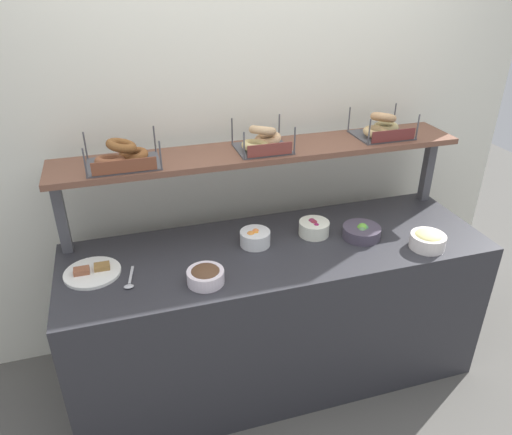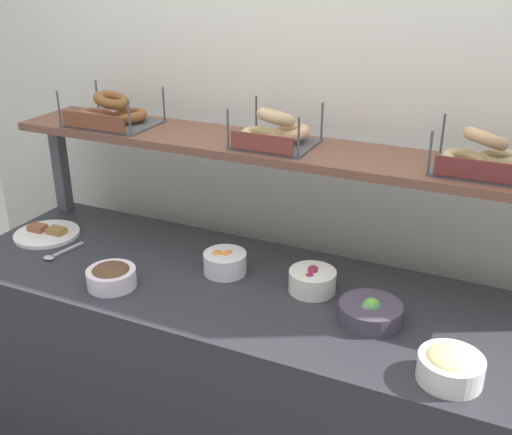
# 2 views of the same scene
# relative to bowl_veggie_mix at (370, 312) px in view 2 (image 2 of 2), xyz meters

# --- Properties ---
(back_wall) EXTENTS (3.36, 0.06, 2.40)m
(back_wall) POSITION_rel_bowl_veggie_mix_xyz_m (-0.45, 0.58, 0.32)
(back_wall) COLOR silver
(back_wall) RESTS_ON ground_plane
(deli_counter) EXTENTS (2.16, 0.70, 0.85)m
(deli_counter) POSITION_rel_bowl_veggie_mix_xyz_m (-0.45, 0.03, -0.46)
(deli_counter) COLOR #2D2D33
(deli_counter) RESTS_ON ground_plane
(shelf_riser_left) EXTENTS (0.05, 0.05, 0.40)m
(shelf_riser_left) POSITION_rel_bowl_veggie_mix_xyz_m (-1.47, 0.30, 0.17)
(shelf_riser_left) COLOR #4C4C51
(shelf_riser_left) RESTS_ON deli_counter
(upper_shelf) EXTENTS (2.12, 0.32, 0.03)m
(upper_shelf) POSITION_rel_bowl_veggie_mix_xyz_m (-0.45, 0.30, 0.38)
(upper_shelf) COLOR brown
(upper_shelf) RESTS_ON shelf_riser_left
(bowl_veggie_mix) EXTENTS (0.20, 0.20, 0.08)m
(bowl_veggie_mix) POSITION_rel_bowl_veggie_mix_xyz_m (0.00, 0.00, 0.00)
(bowl_veggie_mix) COLOR #484050
(bowl_veggie_mix) RESTS_ON deli_counter
(bowl_fruit_salad) EXTENTS (0.15, 0.15, 0.09)m
(bowl_fruit_salad) POSITION_rel_bowl_veggie_mix_xyz_m (-0.56, 0.09, 0.01)
(bowl_fruit_salad) COLOR white
(bowl_fruit_salad) RESTS_ON deli_counter
(bowl_egg_salad) EXTENTS (0.18, 0.18, 0.09)m
(bowl_egg_salad) POSITION_rel_bowl_veggie_mix_xyz_m (0.27, -0.19, 0.01)
(bowl_egg_salad) COLOR white
(bowl_egg_salad) RESTS_ON deli_counter
(bowl_chocolate_spread) EXTENTS (0.17, 0.17, 0.08)m
(bowl_chocolate_spread) POSITION_rel_bowl_veggie_mix_xyz_m (-0.86, -0.16, 0.01)
(bowl_chocolate_spread) COLOR white
(bowl_chocolate_spread) RESTS_ON deli_counter
(bowl_beet_salad) EXTENTS (0.16, 0.16, 0.08)m
(bowl_beet_salad) POSITION_rel_bowl_veggie_mix_xyz_m (-0.23, 0.10, 0.01)
(bowl_beet_salad) COLOR white
(bowl_beet_salad) RESTS_ON deli_counter
(serving_plate_white) EXTENTS (0.26, 0.26, 0.04)m
(serving_plate_white) POSITION_rel_bowl_veggie_mix_xyz_m (-1.35, 0.06, -0.02)
(serving_plate_white) COLOR white
(serving_plate_white) RESTS_ON deli_counter
(serving_spoon_near_plate) EXTENTS (0.06, 0.17, 0.01)m
(serving_spoon_near_plate) POSITION_rel_bowl_veggie_mix_xyz_m (-1.19, -0.06, -0.03)
(serving_spoon_near_plate) COLOR #B7B7BC
(serving_spoon_near_plate) RESTS_ON deli_counter
(bagel_basket_cinnamon_raisin) EXTENTS (0.34, 0.25, 0.14)m
(bagel_basket_cinnamon_raisin) POSITION_rel_bowl_veggie_mix_xyz_m (-1.14, 0.28, 0.44)
(bagel_basket_cinnamon_raisin) COLOR #4C4C51
(bagel_basket_cinnamon_raisin) RESTS_ON upper_shelf
(bagel_basket_plain) EXTENTS (0.27, 0.24, 0.14)m
(bagel_basket_plain) POSITION_rel_bowl_veggie_mix_xyz_m (-0.45, 0.29, 0.44)
(bagel_basket_plain) COLOR #4C4C51
(bagel_basket_plain) RESTS_ON upper_shelf
(bagel_basket_sesame) EXTENTS (0.30, 0.24, 0.15)m
(bagel_basket_sesame) POSITION_rel_bowl_veggie_mix_xyz_m (0.23, 0.31, 0.44)
(bagel_basket_sesame) COLOR #4C4C51
(bagel_basket_sesame) RESTS_ON upper_shelf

